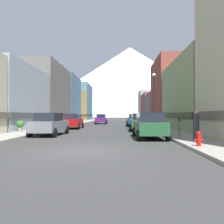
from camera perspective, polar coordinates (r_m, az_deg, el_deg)
ground_plane at (r=9.97m, az=-8.17°, el=-10.12°), size 400.00×400.00×0.00m
sidewalk_left at (r=45.41m, az=-8.17°, el=-2.73°), size 2.50×100.00×0.15m
sidewalk_right at (r=44.94m, az=7.74°, el=-2.75°), size 2.50×100.00×0.15m
storefront_left_1 at (r=26.43m, az=-26.62°, el=2.95°), size 7.10×10.44×6.87m
storefront_left_2 at (r=37.91m, az=-19.66°, el=3.85°), size 9.71×12.49×9.63m
storefront_left_3 at (r=49.07m, az=-14.38°, el=3.00°), size 9.40×10.45×10.01m
storefront_left_4 at (r=58.63m, az=-11.68°, el=1.34°), size 9.49×8.85×7.84m
storefront_left_5 at (r=69.53m, az=-9.36°, el=2.31°), size 9.11×12.74×11.07m
storefront_right_1 at (r=25.52m, az=24.03°, el=3.70°), size 7.89×12.80×7.45m
storefront_right_2 at (r=36.82m, az=16.47°, el=4.64°), size 7.15×10.20×10.50m
storefront_right_3 at (r=46.55m, az=14.99°, el=0.84°), size 9.76×9.03×6.07m
storefront_right_4 at (r=55.80m, az=11.23°, el=0.98°), size 6.74×9.34×6.91m
storefront_right_5 at (r=64.86m, az=11.07°, el=1.44°), size 9.29×8.25×8.54m
car_left_0 at (r=18.03m, az=-15.92°, el=-3.04°), size 2.19×4.46×1.78m
car_left_1 at (r=26.39m, az=-10.14°, el=-2.33°), size 2.19×4.46×1.78m
car_right_0 at (r=15.42m, az=9.71°, el=-3.44°), size 2.13×4.43×1.78m
car_right_1 at (r=22.35m, az=7.29°, el=-2.62°), size 2.14×4.43×1.78m
car_right_2 at (r=30.93m, az=5.81°, el=-2.11°), size 2.14×4.44×1.78m
car_driving_0 at (r=40.00m, az=-2.82°, el=-1.81°), size 2.06×4.40×1.78m
fire_hydrant_near at (r=11.12m, az=21.66°, el=-6.37°), size 0.40×0.22×0.70m
parking_meter_near at (r=15.40m, az=17.13°, el=-3.00°), size 0.14×0.10×1.33m
potted_plant_0 at (r=26.21m, az=-17.52°, el=-2.89°), size 0.57×0.57×0.88m
potted_plant_1 at (r=20.84m, az=-22.83°, el=-3.15°), size 0.64×0.64×0.99m
potted_plant_2 at (r=27.45m, az=13.05°, el=-2.86°), size 0.53×0.53×0.86m
pedestrian_0 at (r=13.83m, az=21.09°, el=-3.43°), size 0.36×0.36×1.76m
streetlamp_right at (r=23.42m, az=10.89°, el=5.03°), size 0.36×0.36×5.86m
mountain_backdrop at (r=273.09m, az=4.66°, el=7.86°), size 247.98×247.98×85.36m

